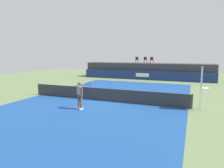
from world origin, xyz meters
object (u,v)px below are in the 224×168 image
at_px(spectator_chair_far_left, 137,60).
at_px(tennis_player, 80,94).
at_px(umpire_chair, 203,85).
at_px(spectator_chair_left, 145,60).
at_px(tennis_ball, 173,98).
at_px(spectator_chair_center, 152,60).
at_px(net_post_far, 192,102).
at_px(net_post_near, 39,89).

distance_m(spectator_chair_far_left, tennis_player, 17.94).
xyz_separation_m(umpire_chair, tennis_player, (-7.20, -2.65, -0.63)).
xyz_separation_m(spectator_chair_left, tennis_ball, (5.12, -12.58, -2.66)).
bearing_deg(tennis_ball, spectator_chair_center, 108.73).
height_order(spectator_chair_center, umpire_chair, spectator_chair_center).
bearing_deg(net_post_far, tennis_player, -158.09).
relative_size(net_post_near, tennis_player, 0.56).
distance_m(umpire_chair, net_post_near, 13.00).
height_order(spectator_chair_far_left, tennis_ball, spectator_chair_far_left).
relative_size(umpire_chair, net_post_near, 2.76).
bearing_deg(umpire_chair, spectator_chair_left, 114.58).
distance_m(net_post_near, tennis_ball, 11.37).
bearing_deg(umpire_chair, spectator_chair_far_left, 118.55).
xyz_separation_m(net_post_far, tennis_player, (-6.64, -2.67, 0.46)).
relative_size(net_post_near, net_post_far, 1.00).
xyz_separation_m(spectator_chair_center, tennis_player, (-1.09, -17.76, -1.73)).
bearing_deg(net_post_near, spectator_chair_far_left, 72.77).
height_order(spectator_chair_center, net_post_far, spectator_chair_center).
height_order(spectator_chair_left, tennis_player, spectator_chair_left).
bearing_deg(spectator_chair_far_left, umpire_chair, -61.45).
height_order(net_post_far, tennis_player, tennis_player).
bearing_deg(tennis_player, net_post_near, 155.15).
height_order(spectator_chair_far_left, net_post_far, spectator_chair_far_left).
distance_m(spectator_chair_far_left, net_post_near, 16.02).
relative_size(net_post_far, tennis_ball, 14.71).
bearing_deg(tennis_player, spectator_chair_left, 89.71).
xyz_separation_m(spectator_chair_center, net_post_far, (5.54, -15.09, -2.19)).
distance_m(spectator_chair_center, net_post_near, 16.72).
distance_m(net_post_far, tennis_player, 7.17).
height_order(spectator_chair_center, tennis_player, spectator_chair_center).
height_order(net_post_near, tennis_player, tennis_player).
bearing_deg(tennis_ball, net_post_near, -165.03).
distance_m(spectator_chair_far_left, spectator_chair_left, 1.21).
distance_m(tennis_player, tennis_ball, 7.71).
relative_size(spectator_chair_center, net_post_far, 0.89).
relative_size(umpire_chair, tennis_player, 1.56).
xyz_separation_m(net_post_far, tennis_ball, (-1.42, 2.93, -0.46)).
distance_m(umpire_chair, tennis_ball, 3.88).
xyz_separation_m(spectator_chair_far_left, net_post_near, (-4.70, -15.16, -2.19)).
height_order(spectator_chair_left, umpire_chair, spectator_chair_left).
bearing_deg(spectator_chair_center, net_post_near, -114.43).
bearing_deg(spectator_chair_center, spectator_chair_far_left, 178.09).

